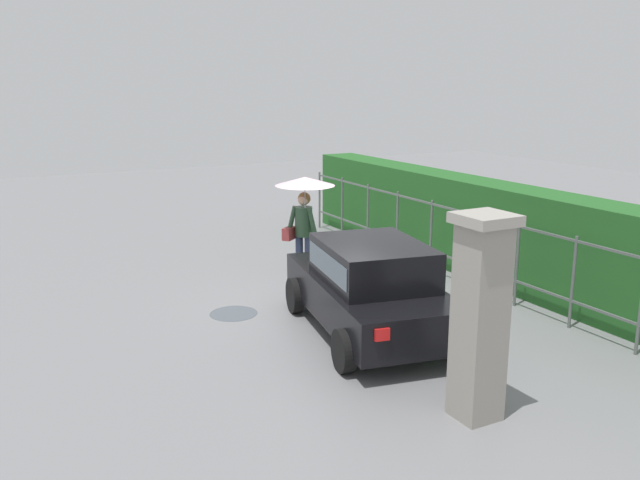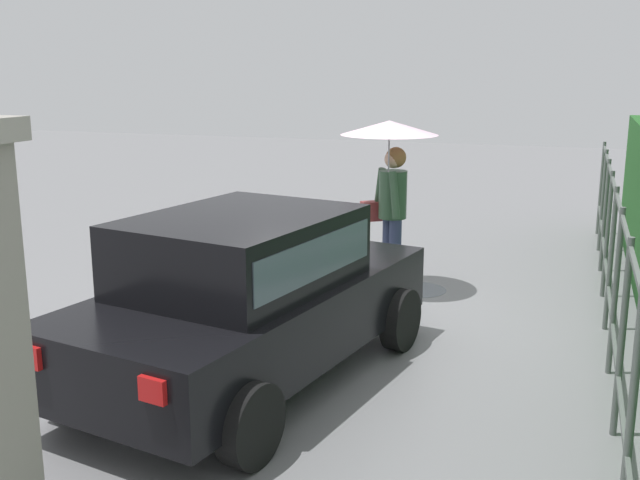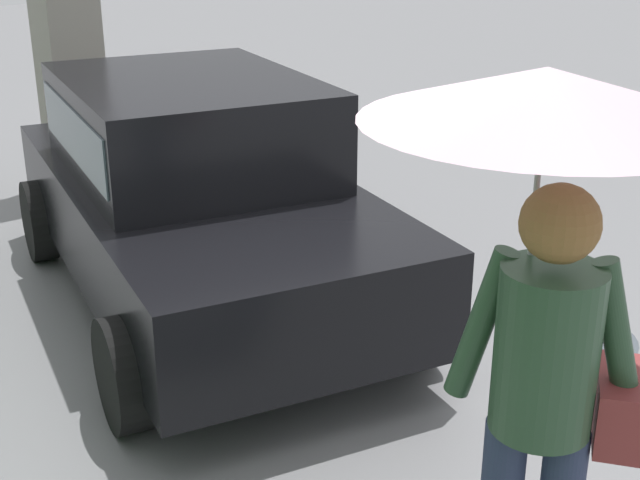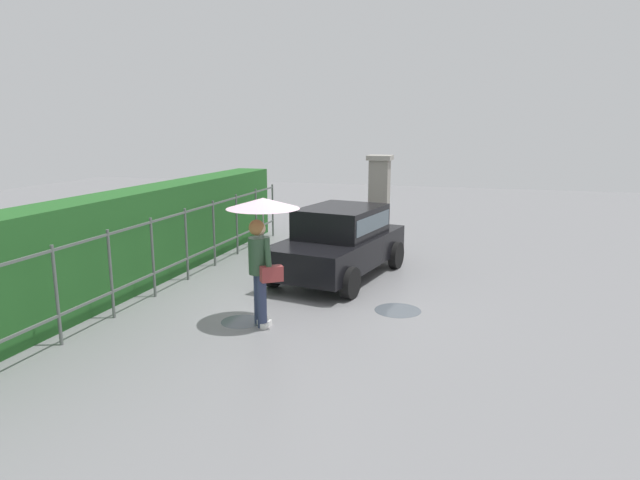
# 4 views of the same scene
# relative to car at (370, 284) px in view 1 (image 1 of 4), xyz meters

# --- Properties ---
(ground_plane) EXTENTS (40.00, 40.00, 0.00)m
(ground_plane) POSITION_rel_car_xyz_m (-1.53, 0.24, -0.80)
(ground_plane) COLOR slate
(car) EXTENTS (3.95, 2.40, 1.48)m
(car) POSITION_rel_car_xyz_m (0.00, 0.00, 0.00)
(car) COLOR black
(car) RESTS_ON ground
(pedestrian) EXTENTS (1.16, 1.16, 2.05)m
(pedestrian) POSITION_rel_car_xyz_m (-3.14, 0.44, 0.76)
(pedestrian) COLOR #2D3856
(pedestrian) RESTS_ON ground
(gate_pillar) EXTENTS (0.60, 0.60, 2.42)m
(gate_pillar) POSITION_rel_car_xyz_m (2.80, -0.31, 0.44)
(gate_pillar) COLOR gray
(gate_pillar) RESTS_ON ground
(fence_section) EXTENTS (10.98, 0.05, 1.50)m
(fence_section) POSITION_rel_car_xyz_m (-1.77, 2.95, 0.02)
(fence_section) COLOR #59605B
(fence_section) RESTS_ON ground
(hedge_row) EXTENTS (11.93, 0.90, 1.90)m
(hedge_row) POSITION_rel_car_xyz_m (-1.77, 3.76, 0.15)
(hedge_row) COLOR #235B23
(hedge_row) RESTS_ON ground
(puddle_near) EXTENTS (0.81, 0.81, 0.00)m
(puddle_near) POSITION_rel_car_xyz_m (-1.87, -1.54, -0.80)
(puddle_near) COLOR #4C545B
(puddle_near) RESTS_ON ground
(puddle_far) EXTENTS (0.68, 0.68, 0.00)m
(puddle_far) POSITION_rel_car_xyz_m (-3.15, 0.83, -0.80)
(puddle_far) COLOR #4C545B
(puddle_far) RESTS_ON ground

